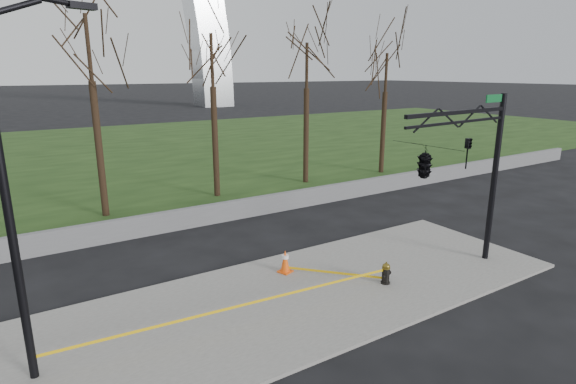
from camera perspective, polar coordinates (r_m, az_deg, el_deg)
ground at (r=14.38m, az=0.86°, el=-13.05°), size 500.00×500.00×0.00m
sidewalk at (r=14.36m, az=0.86°, el=-12.88°), size 18.00×6.00×0.10m
grass_strip at (r=41.76m, az=-22.41°, el=4.44°), size 120.00×40.00×0.06m
guardrail at (r=20.86m, az=-11.30°, el=-3.00°), size 60.00×0.30×0.90m
tree_row at (r=23.03m, az=-22.92°, el=9.04°), size 39.76×4.00×9.74m
fire_hydrant at (r=15.27m, az=12.05°, el=-9.85°), size 0.46×0.30×0.73m
traffic_cone at (r=15.69m, az=-0.35°, el=-8.57°), size 0.52×0.52×0.79m
street_light at (r=10.80m, az=-30.77°, el=1.90°), size 2.33×0.87×8.21m
traffic_signal_mast at (r=14.67m, az=18.41°, el=3.94°), size 5.09×2.52×6.00m
caution_tape at (r=13.45m, az=-2.48°, el=-12.75°), size 9.94×2.46×0.39m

